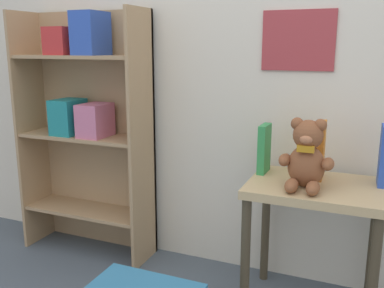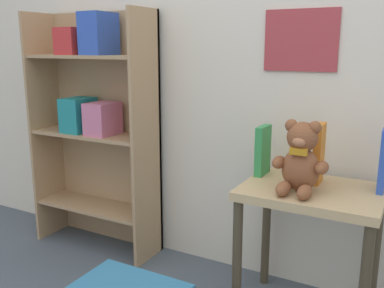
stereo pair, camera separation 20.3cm
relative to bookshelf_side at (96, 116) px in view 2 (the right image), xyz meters
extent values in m
cube|color=silver|center=(0.97, 0.15, 0.48)|extent=(4.80, 0.06, 2.50)
cube|color=#A8383D|center=(1.11, 0.11, 0.41)|extent=(0.33, 0.01, 0.27)
cube|color=tan|center=(-0.37, -0.03, -0.10)|extent=(0.02, 0.26, 1.34)
cube|color=tan|center=(0.36, -0.03, -0.10)|extent=(0.02, 0.26, 1.34)
cube|color=tan|center=(0.00, 0.09, -0.10)|extent=(0.74, 0.02, 1.34)
cube|color=tan|center=(0.00, -0.03, -0.53)|extent=(0.71, 0.24, 0.02)
cube|color=tan|center=(0.00, -0.03, -0.10)|extent=(0.71, 0.24, 0.02)
cube|color=tan|center=(0.00, -0.03, 0.33)|extent=(0.71, 0.24, 0.02)
cube|color=red|center=(-0.09, -0.05, 0.41)|extent=(0.13, 0.18, 0.14)
cube|color=#2D51B7|center=(0.09, -0.05, 0.45)|extent=(0.13, 0.18, 0.22)
cube|color=teal|center=(-0.09, -0.05, 0.01)|extent=(0.13, 0.18, 0.19)
cube|color=#D17093|center=(0.09, -0.05, 0.00)|extent=(0.13, 0.18, 0.18)
cube|color=tan|center=(1.25, -0.15, -0.20)|extent=(0.55, 0.42, 0.04)
cylinder|color=#453A29|center=(1.01, -0.33, -0.49)|extent=(0.04, 0.04, 0.55)
cylinder|color=#453A29|center=(1.01, 0.04, -0.49)|extent=(0.04, 0.04, 0.55)
cylinder|color=#453A29|center=(1.50, 0.04, -0.49)|extent=(0.04, 0.04, 0.55)
ellipsoid|color=brown|center=(1.21, -0.20, -0.09)|extent=(0.15, 0.11, 0.18)
sphere|color=brown|center=(1.21, -0.20, 0.04)|extent=(0.12, 0.12, 0.12)
sphere|color=brown|center=(1.17, -0.20, 0.08)|extent=(0.05, 0.05, 0.05)
sphere|color=brown|center=(1.26, -0.20, 0.08)|extent=(0.05, 0.05, 0.05)
ellipsoid|color=#B56E48|center=(1.21, -0.25, 0.03)|extent=(0.05, 0.04, 0.04)
ellipsoid|color=brown|center=(1.13, -0.22, -0.07)|extent=(0.05, 0.10, 0.05)
ellipsoid|color=brown|center=(1.30, -0.22, -0.07)|extent=(0.05, 0.10, 0.05)
ellipsoid|color=brown|center=(1.17, -0.29, -0.15)|extent=(0.05, 0.11, 0.05)
ellipsoid|color=brown|center=(1.26, -0.29, -0.15)|extent=(0.05, 0.11, 0.05)
cube|color=#C68419|center=(1.21, -0.25, -0.01)|extent=(0.07, 0.02, 0.03)
cube|color=#33934C|center=(1.01, -0.06, -0.07)|extent=(0.04, 0.12, 0.22)
cube|color=orange|center=(1.25, -0.07, -0.05)|extent=(0.04, 0.10, 0.25)
cube|color=#2D51B7|center=(1.50, -0.05, -0.05)|extent=(0.03, 0.12, 0.25)
camera|label=1|loc=(1.43, -1.92, 0.38)|focal=40.00mm
camera|label=2|loc=(1.62, -1.83, 0.38)|focal=40.00mm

